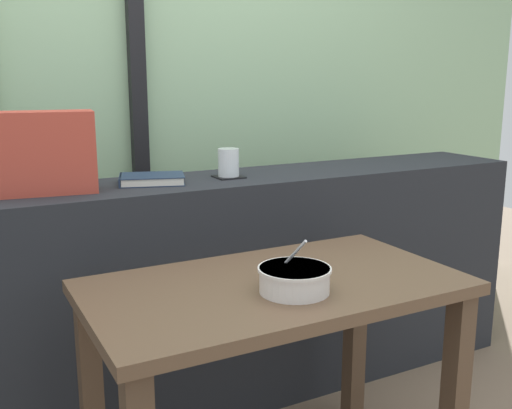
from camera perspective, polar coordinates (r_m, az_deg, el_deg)
The scene contains 9 objects.
outdoor_backdrop at distance 2.80m, azimuth -11.79°, elevation 15.12°, with size 4.80×0.08×2.80m, color #9EC699.
window_divider_post at distance 2.72m, azimuth -11.42°, elevation 13.11°, with size 0.07×0.05×2.60m, color black.
dark_console_ledge at distance 2.26m, azimuth -5.54°, elevation -8.69°, with size 2.80×0.39×0.88m, color #23262B.
breakfast_table at distance 1.69m, azimuth 1.84°, elevation -11.45°, with size 1.04×0.57×0.70m.
coaster_square at distance 2.19m, azimuth -2.65°, elevation 2.68°, with size 0.10×0.10×0.01m, color black.
juice_glass at distance 2.18m, azimuth -2.67°, elevation 3.97°, with size 0.08×0.08×0.10m.
closed_book at distance 2.10m, azimuth -10.06°, elevation 2.43°, with size 0.26×0.22×0.03m.
throw_pillow at distance 1.99m, azimuth -19.89°, elevation 4.72°, with size 0.32×0.14×0.26m, color #B74233.
soup_bowl at distance 1.56m, azimuth 3.72°, elevation -7.21°, with size 0.19×0.19×0.15m.
Camera 1 is at (-0.80, -1.41, 1.25)m, focal length 41.46 mm.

